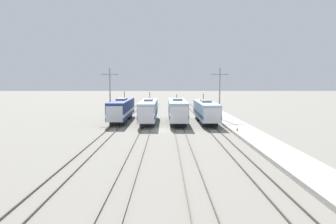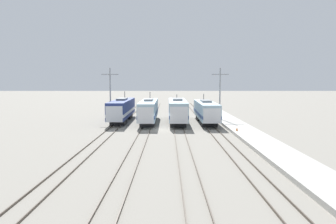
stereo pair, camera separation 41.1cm
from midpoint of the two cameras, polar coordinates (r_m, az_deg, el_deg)
name	(u,v)px [view 1 (the left image)]	position (r m, az deg, el deg)	size (l,w,h in m)	color
ground_plane	(163,129)	(50.47, -1.18, -3.04)	(400.00, 400.00, 0.00)	gray
rail_pair_far_left	(113,129)	(51.14, -9.76, -2.92)	(1.51, 120.00, 0.15)	#4C4238
rail_pair_center_left	(146,129)	(50.56, -4.06, -2.95)	(1.51, 120.00, 0.15)	#4C4238
rail_pair_center_right	(179,129)	(50.49, 1.71, -2.95)	(1.51, 120.00, 0.15)	#4C4238
rail_pair_far_right	(212,129)	(50.94, 7.43, -2.92)	(1.51, 120.00, 0.15)	#4C4238
locomotive_far_left	(121,110)	(60.49, -8.30, 0.41)	(2.94, 18.14, 5.39)	black
locomotive_center_left	(149,111)	(57.85, -3.60, 0.23)	(2.76, 17.74, 5.37)	#232326
locomotive_center_right	(177,111)	(57.65, 1.44, 0.26)	(3.04, 17.21, 4.91)	#232326
locomotive_far_right	(206,111)	(58.29, 6.43, 0.14)	(3.01, 16.99, 5.04)	#232326
catenary_tower_left	(110,92)	(61.22, -10.26, 3.38)	(3.14, 0.25, 9.82)	gray
catenary_tower_right	(220,92)	(61.11, 8.80, 3.40)	(3.14, 0.25, 9.82)	gray
platform	(240,128)	(51.69, 12.22, -2.72)	(4.00, 120.00, 0.43)	#A8A59E
traffic_cone	(237,129)	(47.23, 11.74, -2.90)	(0.29, 0.29, 0.51)	orange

